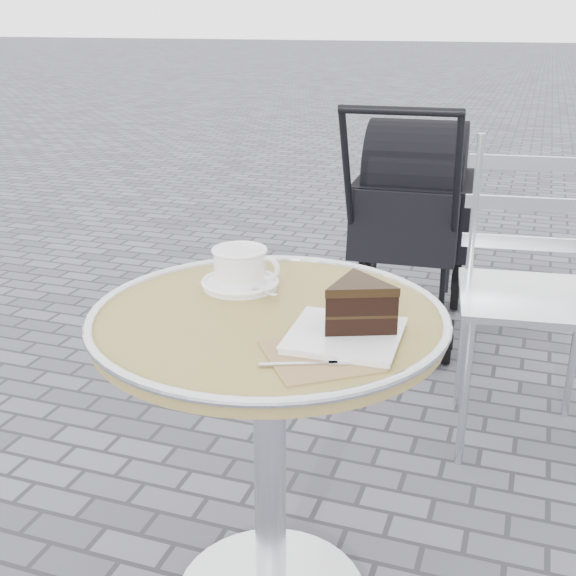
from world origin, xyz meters
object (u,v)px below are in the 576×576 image
(cafe_table, at_px, (269,387))
(cake_plate_set, at_px, (355,312))
(baby_stroller, at_px, (411,224))
(bistro_chair, at_px, (532,257))
(cappuccino_set, at_px, (241,270))

(cafe_table, height_order, cake_plate_set, cake_plate_set)
(cafe_table, relative_size, baby_stroller, 0.73)
(bistro_chair, xyz_separation_m, baby_stroller, (-0.50, 0.73, -0.13))
(bistro_chair, relative_size, baby_stroller, 0.94)
(cake_plate_set, xyz_separation_m, bistro_chair, (0.30, 1.06, -0.19))
(cappuccino_set, xyz_separation_m, cake_plate_set, (0.30, -0.18, 0.01))
(cafe_table, height_order, bistro_chair, bistro_chair)
(cafe_table, bearing_deg, cake_plate_set, -14.93)
(bistro_chair, bearing_deg, cafe_table, -123.33)
(cafe_table, distance_m, bistro_chair, 1.13)
(cafe_table, distance_m, cake_plate_set, 0.29)
(cappuccino_set, bearing_deg, cafe_table, -53.36)
(cake_plate_set, height_order, baby_stroller, baby_stroller)
(cafe_table, distance_m, cappuccino_set, 0.26)
(cappuccino_set, height_order, cake_plate_set, cake_plate_set)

